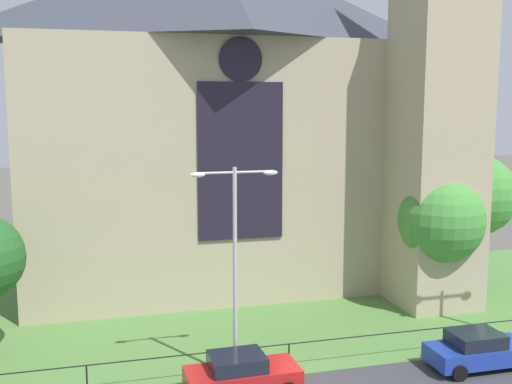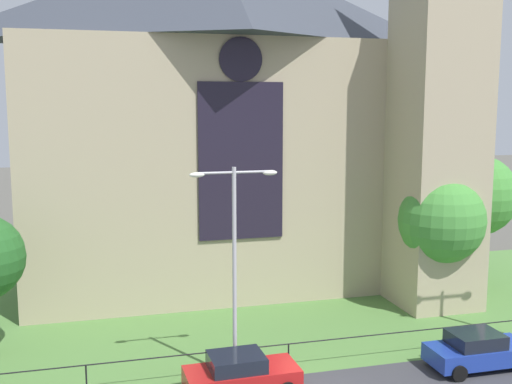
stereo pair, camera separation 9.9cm
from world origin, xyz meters
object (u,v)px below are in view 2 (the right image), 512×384
(tree_right_far, at_px, (476,196))
(parked_car_red, at_px, (241,374))
(streetlamp_near, at_px, (234,246))
(church_building, at_px, (232,109))
(tree_right_near, at_px, (442,221))
(parked_car_blue, at_px, (478,350))

(tree_right_far, xyz_separation_m, parked_car_red, (-17.02, -10.75, -4.40))
(tree_right_far, relative_size, streetlamp_near, 0.92)
(church_building, distance_m, tree_right_far, 15.40)
(tree_right_near, distance_m, parked_car_red, 14.19)
(church_building, height_order, parked_car_red, church_building)
(streetlamp_near, bearing_deg, parked_car_blue, -9.77)
(parked_car_red, bearing_deg, tree_right_far, 30.82)
(streetlamp_near, distance_m, parked_car_blue, 10.84)
(church_building, bearing_deg, parked_car_blue, -66.20)
(church_building, height_order, parked_car_blue, church_building)
(tree_right_far, xyz_separation_m, tree_right_near, (-4.96, -4.39, -0.45))
(church_building, height_order, tree_right_near, church_building)
(tree_right_near, bearing_deg, tree_right_far, 41.53)
(tree_right_near, relative_size, parked_car_red, 1.63)
(church_building, distance_m, tree_right_near, 13.56)
(streetlamp_near, relative_size, parked_car_blue, 1.97)
(parked_car_red, xyz_separation_m, parked_car_blue, (9.81, -0.33, 0.00))
(tree_right_near, xyz_separation_m, streetlamp_near, (-11.96, -5.02, 0.57))
(church_building, relative_size, tree_right_near, 3.75)
(streetlamp_near, xyz_separation_m, parked_car_red, (-0.10, -1.34, -4.52))
(tree_right_far, height_order, streetlamp_near, streetlamp_near)
(parked_car_red, bearing_deg, tree_right_near, 26.33)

